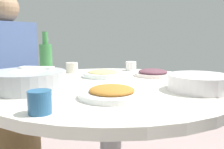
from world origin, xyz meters
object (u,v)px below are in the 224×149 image
round_dining_table (111,104)px  stool_for_diner_right (12,143)px  green_bottle (46,60)px  dish_tofu_braise (112,93)px  tea_cup_near (72,68)px  soup_bowl (200,83)px  dish_noodles (103,74)px  diner_right (7,63)px  tea_cup_far (40,102)px  rice_bowl (28,80)px  tea_cup_side (131,66)px  dish_eggplant (153,73)px

round_dining_table → stool_for_diner_right: size_ratio=2.48×
stool_for_diner_right → green_bottle: bearing=-175.8°
dish_tofu_braise → tea_cup_near: size_ratio=3.38×
soup_bowl → tea_cup_near: (0.79, 0.09, -0.00)m
dish_tofu_braise → stool_for_diner_right: (0.98, 0.01, -0.51)m
round_dining_table → dish_noodles: 0.25m
dish_tofu_braise → diner_right: diner_right is taller
round_dining_table → green_bottle: 0.42m
tea_cup_near → tea_cup_far: tea_cup_far is taller
round_dining_table → dish_tofu_braise: (-0.19, 0.18, 0.12)m
tea_cup_near → tea_cup_far: bearing=139.2°
diner_right → rice_bowl: bearing=166.3°
tea_cup_side → stool_for_diner_right: size_ratio=0.15×
rice_bowl → tea_cup_far: rice_bowl is taller
tea_cup_side → tea_cup_far: bearing=116.6°
rice_bowl → dish_eggplant: 0.69m
dish_eggplant → tea_cup_far: tea_cup_far is taller
dish_tofu_braise → dish_noodles: dish_tofu_braise is taller
green_bottle → round_dining_table: bearing=-155.4°
dish_noodles → stool_for_diner_right: 0.84m
rice_bowl → dish_noodles: 0.46m
dish_eggplant → tea_cup_near: size_ratio=2.85×
dish_eggplant → diner_right: size_ratio=0.27×
round_dining_table → diner_right: (0.78, 0.19, 0.15)m
dish_eggplant → diner_right: 0.93m
rice_bowl → dish_noodles: size_ratio=1.40×
dish_tofu_braise → dish_eggplant: bearing=-68.4°
rice_bowl → stool_for_diner_right: size_ratio=0.68×
rice_bowl → green_bottle: 0.28m
tea_cup_far → round_dining_table: bearing=-67.7°
rice_bowl → tea_cup_far: 0.35m
round_dining_table → dish_tofu_braise: 0.29m
stool_for_diner_right → dish_noodles: bearing=-153.5°
dish_tofu_braise → dish_eggplant: (0.20, -0.51, -0.00)m
rice_bowl → green_bottle: (0.19, -0.19, 0.06)m
dish_noodles → dish_eggplant: bearing=-128.4°
dish_eggplant → green_bottle: green_bottle is taller
stool_for_diner_right → diner_right: size_ratio=0.60×
dish_noodles → tea_cup_near: 0.25m
rice_bowl → tea_cup_far: bearing=160.3°
dish_noodles → green_bottle: bearing=61.0°
tea_cup_far → tea_cup_side: tea_cup_far is taller
soup_bowl → tea_cup_far: bearing=74.9°
round_dining_table → rice_bowl: bearing=67.6°
round_dining_table → tea_cup_side: 0.50m
round_dining_table → tea_cup_far: tea_cup_far is taller
dish_noodles → dish_eggplant: 0.28m
tea_cup_far → soup_bowl: bearing=-105.1°
tea_cup_near → stool_for_diner_right: tea_cup_near is taller
dish_noodles → tea_cup_near: bearing=8.4°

